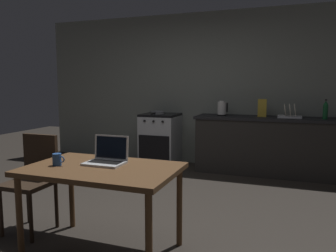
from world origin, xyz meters
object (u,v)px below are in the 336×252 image
object	(u,v)px
dish_rack	(290,115)
laptop	(107,158)
dining_table	(102,176)
chair	(34,175)
bottle	(325,110)
electric_kettle	(222,109)
frying_pan	(157,112)
cereal_box	(262,108)
stove_oven	(160,139)
coffee_mug	(57,159)

from	to	relation	value
dish_rack	laptop	bearing A→B (deg)	-116.35
dining_table	chair	size ratio (longest dim) A/B	1.35
dining_table	laptop	bearing A→B (deg)	101.18
bottle	dish_rack	size ratio (longest dim) A/B	0.84
electric_kettle	frying_pan	distance (m)	1.11
dining_table	bottle	size ratio (longest dim) A/B	4.25
bottle	cereal_box	distance (m)	0.89
laptop	electric_kettle	world-z (taller)	electric_kettle
frying_pan	chair	bearing A→B (deg)	-92.75
stove_oven	laptop	xyz separation A→B (m)	(0.65, -2.90, 0.33)
chair	bottle	size ratio (longest dim) A/B	3.16
cereal_box	dining_table	bearing A→B (deg)	-108.40
dining_table	stove_oven	bearing A→B (deg)	102.53
dining_table	frying_pan	bearing A→B (deg)	103.44
dining_table	chair	distance (m)	0.88
cereal_box	dish_rack	bearing A→B (deg)	-2.83
stove_oven	dish_rack	xyz separation A→B (m)	(2.09, 0.00, 0.49)
laptop	bottle	world-z (taller)	bottle
stove_oven	frying_pan	distance (m)	0.47
laptop	electric_kettle	distance (m)	2.94
dining_table	coffee_mug	size ratio (longest dim) A/B	11.00
chair	frying_pan	world-z (taller)	frying_pan
laptop	coffee_mug	world-z (taller)	laptop
laptop	chair	bearing A→B (deg)	176.89
stove_oven	coffee_mug	world-z (taller)	stove_oven
stove_oven	bottle	distance (m)	2.63
chair	bottle	xyz separation A→B (m)	(2.74, 2.80, 0.50)
frying_pan	cereal_box	xyz separation A→B (m)	(1.73, 0.05, 0.11)
coffee_mug	dish_rack	size ratio (longest dim) A/B	0.33
cereal_box	dish_rack	size ratio (longest dim) A/B	0.80
stove_oven	laptop	world-z (taller)	laptop
frying_pan	cereal_box	distance (m)	1.73
laptop	frying_pan	xyz separation A→B (m)	(-0.69, 2.87, 0.14)
dining_table	laptop	world-z (taller)	laptop
bottle	frying_pan	size ratio (longest dim) A/B	0.69
dining_table	electric_kettle	bearing A→B (deg)	82.64
laptop	dish_rack	size ratio (longest dim) A/B	0.94
stove_oven	bottle	size ratio (longest dim) A/B	3.10
bottle	dish_rack	distance (m)	0.49
frying_pan	coffee_mug	bearing A→B (deg)	-83.56
chair	cereal_box	xyz separation A→B (m)	(1.86, 2.87, 0.50)
cereal_box	dish_rack	world-z (taller)	cereal_box
chair	coffee_mug	size ratio (longest dim) A/B	8.18
electric_kettle	stove_oven	bearing A→B (deg)	-179.87
stove_oven	coffee_mug	distance (m)	3.13
bottle	coffee_mug	size ratio (longest dim) A/B	2.59
laptop	dish_rack	distance (m)	3.24
laptop	coffee_mug	xyz separation A→B (m)	(-0.34, -0.20, 0.00)
laptop	electric_kettle	xyz separation A→B (m)	(0.41, 2.90, 0.23)
stove_oven	bottle	xyz separation A→B (m)	(2.56, -0.05, 0.58)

